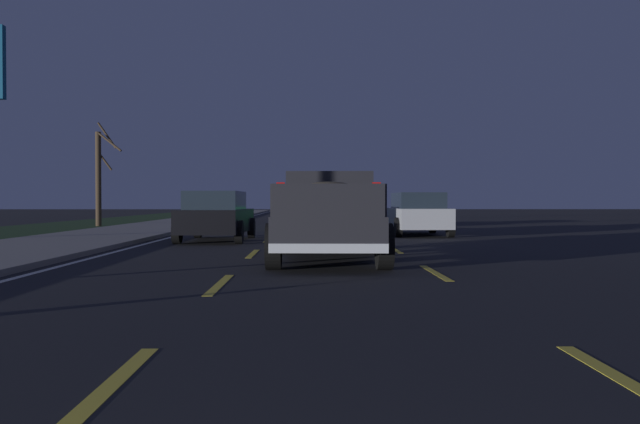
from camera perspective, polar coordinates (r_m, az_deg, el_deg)
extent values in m
plane|color=black|center=(27.10, -0.05, -1.65)|extent=(144.00, 144.00, 0.00)
cube|color=gray|center=(27.99, -15.49, -1.48)|extent=(108.00, 4.00, 0.12)
cube|color=#1E3819|center=(29.65, -24.88, -1.51)|extent=(108.00, 6.00, 0.01)
cube|color=yellow|center=(4.91, 26.10, -13.69)|extent=(2.40, 0.14, 0.01)
cube|color=yellow|center=(11.37, 10.10, -5.28)|extent=(2.40, 0.14, 0.01)
cube|color=yellow|center=(16.66, 6.55, -3.29)|extent=(2.40, 0.14, 0.01)
cube|color=yellow|center=(22.47, 4.61, -2.18)|extent=(2.40, 0.14, 0.01)
cube|color=yellow|center=(28.86, 3.38, -1.49)|extent=(2.40, 0.14, 0.01)
cube|color=yellow|center=(35.06, 2.61, -1.05)|extent=(2.40, 0.14, 0.01)
cube|color=yellow|center=(40.86, 2.11, -0.76)|extent=(2.40, 0.14, 0.01)
cube|color=yellow|center=(46.56, 1.74, -0.55)|extent=(2.40, 0.14, 0.01)
cube|color=yellow|center=(52.56, 1.43, -0.38)|extent=(2.40, 0.14, 0.01)
cube|color=yellow|center=(59.20, 1.17, -0.23)|extent=(2.40, 0.14, 0.01)
cube|color=yellow|center=(64.35, 1.00, -0.13)|extent=(2.40, 0.14, 0.01)
cube|color=yellow|center=(70.18, 0.84, -0.04)|extent=(2.40, 0.14, 0.01)
cube|color=yellow|center=(75.53, 0.71, 0.03)|extent=(2.40, 0.14, 0.01)
cube|color=yellow|center=(80.88, 0.60, 0.09)|extent=(2.40, 0.14, 0.01)
cube|color=yellow|center=(4.58, -18.45, -14.71)|extent=(2.40, 0.14, 0.01)
cube|color=yellow|center=(9.76, -8.83, -6.30)|extent=(2.40, 0.14, 0.01)
cube|color=yellow|center=(15.30, -5.94, -3.66)|extent=(2.40, 0.14, 0.01)
cube|color=yellow|center=(20.45, -4.67, -2.50)|extent=(2.40, 0.14, 0.01)
cube|color=yellow|center=(25.61, -3.92, -1.80)|extent=(2.40, 0.14, 0.01)
cube|color=yellow|center=(32.20, -3.31, -1.23)|extent=(2.40, 0.14, 0.01)
cube|color=yellow|center=(37.71, -2.96, -0.91)|extent=(2.40, 0.14, 0.01)
cube|color=yellow|center=(43.47, -2.69, -0.66)|extent=(2.40, 0.14, 0.01)
cube|color=yellow|center=(50.20, -2.45, -0.44)|extent=(2.40, 0.14, 0.01)
cube|color=yellow|center=(56.56, -2.28, -0.28)|extent=(2.40, 0.14, 0.01)
cube|color=yellow|center=(62.55, -2.15, -0.16)|extent=(2.40, 0.14, 0.01)
cube|color=yellow|center=(69.16, -2.04, -0.06)|extent=(2.40, 0.14, 0.01)
cube|color=yellow|center=(75.99, -1.94, 0.04)|extent=(2.40, 0.14, 0.01)
cube|color=silver|center=(27.51, -10.84, -1.62)|extent=(108.00, 0.14, 0.01)
cube|color=#232328|center=(13.45, 0.84, -1.45)|extent=(5.47, 2.20, 0.60)
cube|color=#232328|center=(14.62, 0.88, 1.68)|extent=(2.23, 1.92, 0.90)
cube|color=#1E2833|center=(13.58, 0.85, 1.95)|extent=(0.09, 1.44, 0.50)
cube|color=#232328|center=(12.40, -3.54, 1.02)|extent=(3.02, 0.19, 0.56)
cube|color=#232328|center=(12.38, 5.17, 1.02)|extent=(3.02, 0.19, 0.56)
cube|color=#232328|center=(10.78, 0.75, 1.03)|extent=(0.15, 1.88, 0.56)
cube|color=silver|center=(10.80, 0.75, -3.21)|extent=(0.20, 2.00, 0.16)
cube|color=red|center=(10.82, -3.49, 2.09)|extent=(0.07, 0.14, 0.20)
cube|color=red|center=(10.81, 5.00, 2.09)|extent=(0.07, 0.14, 0.20)
ellipsoid|color=#4C422D|center=(12.36, 0.81, 1.21)|extent=(2.65, 1.62, 0.64)
sphere|color=silver|center=(12.86, -0.78, 0.58)|extent=(0.40, 0.40, 0.40)
sphere|color=beige|center=(11.76, 2.25, 0.44)|extent=(0.34, 0.34, 0.34)
cylinder|color=black|center=(15.28, -2.87, -2.10)|extent=(0.84, 0.28, 0.84)
cylinder|color=black|center=(15.27, 4.65, -2.11)|extent=(0.84, 0.28, 0.84)
cylinder|color=black|center=(11.73, -4.11, -3.03)|extent=(0.84, 0.28, 0.84)
cylinder|color=black|center=(11.72, 5.69, -3.04)|extent=(0.84, 0.28, 0.84)
cube|color=#B2B5BA|center=(23.80, 8.50, -0.51)|extent=(4.43, 1.88, 0.70)
cube|color=#1E2833|center=(23.55, 8.61, 1.01)|extent=(2.49, 1.63, 0.56)
cylinder|color=black|center=(25.14, 5.86, -1.08)|extent=(0.68, 0.22, 0.68)
cylinder|color=black|center=(25.45, 9.88, -1.07)|extent=(0.68, 0.22, 0.68)
cylinder|color=black|center=(22.19, 6.91, -1.36)|extent=(0.68, 0.22, 0.68)
cylinder|color=black|center=(22.53, 11.44, -1.34)|extent=(0.68, 0.22, 0.68)
cube|color=red|center=(21.69, 9.53, -0.52)|extent=(0.11, 1.51, 0.10)
cube|color=black|center=(20.45, -9.07, -0.75)|extent=(4.45, 1.93, 0.70)
cube|color=#1E2833|center=(20.19, -9.20, 1.02)|extent=(2.51, 1.66, 0.56)
cylinder|color=black|center=(22.10, -10.71, -1.38)|extent=(0.68, 0.22, 0.68)
cylinder|color=black|center=(21.81, -6.07, -1.40)|extent=(0.68, 0.22, 0.68)
cylinder|color=black|center=(19.18, -12.49, -1.74)|extent=(0.68, 0.22, 0.68)
cylinder|color=black|center=(18.85, -7.15, -1.77)|extent=(0.68, 0.22, 0.68)
cube|color=red|center=(18.33, -10.22, -0.79)|extent=(0.12, 1.51, 0.10)
cube|color=#14592D|center=(29.73, -0.12, -0.20)|extent=(4.41, 1.81, 0.70)
cube|color=#1E2833|center=(29.47, -0.12, 1.01)|extent=(2.47, 1.59, 0.56)
cylinder|color=black|center=(31.23, -1.80, -0.68)|extent=(0.68, 0.22, 0.68)
cylinder|color=black|center=(31.25, 1.50, -0.68)|extent=(0.68, 0.22, 0.68)
cylinder|color=black|center=(28.24, -1.92, -0.86)|extent=(0.68, 0.22, 0.68)
cylinder|color=black|center=(28.26, 1.74, -0.85)|extent=(0.68, 0.22, 0.68)
cube|color=red|center=(27.58, -0.07, -0.19)|extent=(0.08, 1.51, 0.10)
cylinder|color=#423323|center=(33.82, -18.95, 2.77)|extent=(0.28, 0.28, 4.66)
cylinder|color=#423323|center=(33.51, -18.08, 5.93)|extent=(0.47, 1.32, 1.05)
cylinder|color=#423323|center=(33.79, -18.43, 4.28)|extent=(0.15, 0.72, 0.94)
cylinder|color=#423323|center=(33.86, -18.27, 6.43)|extent=(0.15, 0.93, 1.30)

